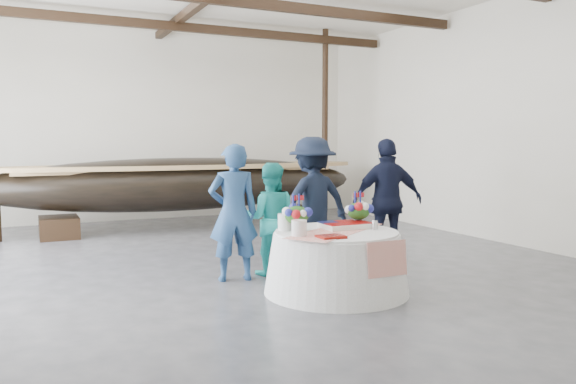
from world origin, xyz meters
name	(u,v)px	position (x,y,z in m)	size (l,w,h in m)	color
floor	(250,267)	(0.00, 0.00, 0.00)	(10.00, 12.00, 0.01)	#3D3D42
wall_back	(159,126)	(0.00, 6.00, 2.25)	(10.00, 0.02, 4.50)	silver
wall_right	(502,121)	(5.00, 0.00, 2.25)	(0.02, 12.00, 4.50)	silver
pavilion_structure	(232,4)	(0.00, 0.72, 4.00)	(9.80, 11.76, 4.50)	black
longboat_display	(182,184)	(0.03, 4.02, 0.98)	(8.19, 1.64, 1.54)	black
banquet_table	(336,262)	(0.45, -1.78, 0.38)	(1.79, 1.79, 0.77)	silver
tabletop_items	(328,218)	(0.41, -1.62, 0.92)	(1.68, 1.37, 0.40)	red
guest_woman_blue	(233,213)	(-0.49, -0.65, 0.92)	(0.67, 0.44, 1.84)	navy
guest_woman_teal	(270,219)	(0.09, -0.55, 0.79)	(0.77, 0.60, 1.58)	teal
guest_man_left	(312,201)	(0.91, -0.26, 0.97)	(1.26, 0.72, 1.94)	black
guest_man_right	(388,201)	(2.03, -0.62, 0.96)	(1.13, 0.47, 1.92)	black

